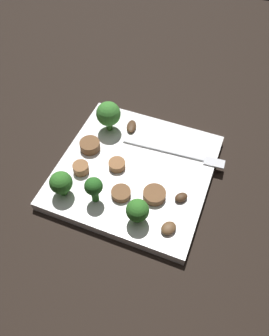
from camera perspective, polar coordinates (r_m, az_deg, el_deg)
name	(u,v)px	position (r m, az deg, el deg)	size (l,w,h in m)	color
ground_plane	(134,174)	(0.58, 0.00, -1.06)	(1.40, 1.40, 0.00)	black
plate	(134,171)	(0.57, 0.00, -0.54)	(0.25, 0.25, 0.02)	white
fork	(181,154)	(0.58, 7.88, 2.32)	(0.18, 0.02, 0.00)	silver
broccoli_floret_0	(94,187)	(0.50, -6.97, -3.31)	(0.03, 0.03, 0.05)	#296420
broccoli_floret_1	(108,114)	(0.60, -4.47, 9.14)	(0.04, 0.04, 0.06)	#408630
broccoli_floret_2	(61,183)	(0.52, -12.42, -2.51)	(0.04, 0.04, 0.05)	#347525
broccoli_floret_3	(137,211)	(0.48, 0.51, -7.29)	(0.03, 0.03, 0.05)	#347525
sausage_slice_0	(124,194)	(0.53, -1.87, -4.48)	(0.03, 0.03, 0.01)	brown
sausage_slice_1	(90,145)	(0.59, -7.60, 3.84)	(0.04, 0.04, 0.02)	brown
sausage_slice_2	(117,165)	(0.56, -3.01, 0.56)	(0.03, 0.03, 0.01)	brown
sausage_slice_3	(154,195)	(0.52, 3.41, -4.57)	(0.04, 0.04, 0.01)	brown
sausage_slice_4	(81,168)	(0.56, -9.13, -0.03)	(0.03, 0.03, 0.02)	brown
mushroom_0	(131,126)	(0.62, -0.52, 7.09)	(0.03, 0.02, 0.01)	#422B19
mushroom_1	(169,228)	(0.50, 5.83, -10.17)	(0.02, 0.02, 0.01)	brown
mushroom_2	(181,197)	(0.53, 7.97, -4.97)	(0.02, 0.02, 0.01)	#422B19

